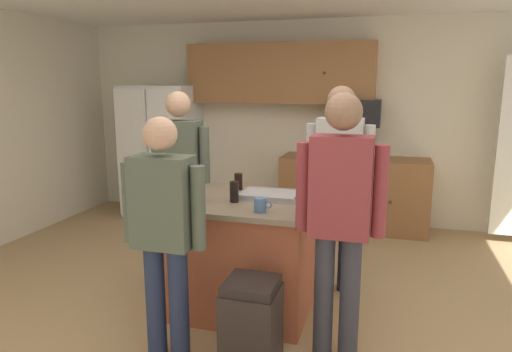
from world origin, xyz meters
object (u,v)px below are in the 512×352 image
(glass_dark_ale, at_px, (234,192))
(trash_bin, at_px, (251,326))
(person_guest_left, at_px, (164,225))
(mug_ceramic_white, at_px, (187,198))
(microwave_over_range, at_px, (357,113))
(mug_blue_stoneware, at_px, (261,205))
(serving_tray, at_px, (269,195))
(glass_short_whisky, at_px, (238,182))
(person_guest_right, at_px, (340,210))
(glass_stout_tall, at_px, (201,190))
(refrigerator, at_px, (162,151))
(person_elder_center, at_px, (181,172))
(kitchen_island, at_px, (245,255))
(person_host_foreground, at_px, (339,175))

(glass_dark_ale, distance_m, trash_bin, 1.01)
(person_guest_left, xyz_separation_m, mug_ceramic_white, (-0.08, 0.51, 0.05))
(microwave_over_range, distance_m, mug_blue_stoneware, 2.83)
(serving_tray, bearing_deg, glass_short_whisky, 149.03)
(microwave_over_range, height_order, mug_blue_stoneware, microwave_over_range)
(mug_blue_stoneware, bearing_deg, trash_bin, -81.43)
(person_guest_right, bearing_deg, person_guest_left, 47.03)
(person_guest_right, bearing_deg, microwave_over_range, -57.39)
(glass_stout_tall, bearing_deg, refrigerator, 123.63)
(glass_short_whisky, bearing_deg, mug_ceramic_white, -111.72)
(microwave_over_range, xyz_separation_m, glass_dark_ale, (-0.70, -2.55, -0.45))
(mug_ceramic_white, distance_m, glass_short_whisky, 0.60)
(refrigerator, distance_m, person_guest_right, 3.90)
(glass_stout_tall, xyz_separation_m, trash_bin, (0.59, -0.61, -0.71))
(person_elder_center, bearing_deg, glass_stout_tall, -21.70)
(glass_short_whisky, bearing_deg, person_elder_center, 164.63)
(kitchen_island, distance_m, serving_tray, 0.52)
(kitchen_island, distance_m, mug_ceramic_white, 0.68)
(glass_dark_ale, bearing_deg, person_guest_right, -22.71)
(person_guest_right, bearing_deg, refrigerator, -15.44)
(person_guest_right, relative_size, trash_bin, 2.88)
(mug_blue_stoneware, bearing_deg, kitchen_island, 124.71)
(microwave_over_range, relative_size, person_guest_right, 0.32)
(kitchen_island, height_order, mug_blue_stoneware, mug_blue_stoneware)
(microwave_over_range, bearing_deg, serving_tray, -101.52)
(person_guest_right, bearing_deg, serving_tray, -12.02)
(microwave_over_range, relative_size, person_host_foreground, 0.31)
(refrigerator, height_order, mug_ceramic_white, refrigerator)
(mug_ceramic_white, bearing_deg, glass_dark_ale, 26.45)
(refrigerator, height_order, glass_dark_ale, refrigerator)
(person_elder_center, distance_m, glass_short_whisky, 0.64)
(microwave_over_range, bearing_deg, trash_bin, -96.59)
(person_guest_left, xyz_separation_m, glass_short_whisky, (0.14, 1.07, 0.07))
(person_guest_left, bearing_deg, person_guest_right, -52.35)
(person_elder_center, bearing_deg, kitchen_island, 0.00)
(refrigerator, height_order, person_elder_center, refrigerator)
(kitchen_island, xyz_separation_m, glass_stout_tall, (-0.31, -0.13, 0.54))
(kitchen_island, xyz_separation_m, mug_ceramic_white, (-0.37, -0.26, 0.50))
(microwave_over_range, height_order, glass_short_whisky, microwave_over_range)
(mug_ceramic_white, bearing_deg, mug_blue_stoneware, -4.50)
(person_elder_center, height_order, glass_stout_tall, person_elder_center)
(person_guest_right, xyz_separation_m, serving_tray, (-0.61, 0.55, -0.08))
(glass_stout_tall, height_order, glass_dark_ale, glass_stout_tall)
(mug_blue_stoneware, distance_m, serving_tray, 0.41)
(person_guest_right, bearing_deg, mug_ceramic_white, 20.77)
(kitchen_island, height_order, person_elder_center, person_elder_center)
(kitchen_island, height_order, glass_stout_tall, glass_stout_tall)
(mug_blue_stoneware, bearing_deg, glass_stout_tall, 161.84)
(microwave_over_range, relative_size, serving_tray, 1.27)
(mug_ceramic_white, relative_size, serving_tray, 0.27)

